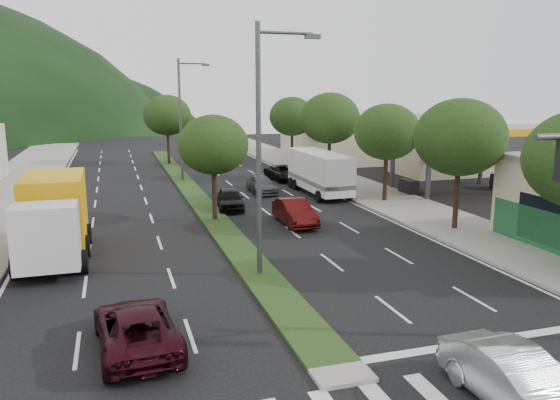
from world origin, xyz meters
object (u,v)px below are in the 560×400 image
object	(u,v)px
car_queue_d	(283,173)
tree_med_near	(213,145)
streetlight_near	(264,139)
sedan_silver	(516,381)
tree_r_e	(292,116)
streetlight_mid	(183,114)
suv_maroon	(136,327)
tree_med_far	(167,115)
car_queue_c	(295,212)
tree_r_b	(460,137)
box_truck	(54,220)
tree_r_c	(387,132)
car_queue_b	(262,185)
tree_r_d	(330,118)
motorhome	(319,172)
car_queue_a	(230,199)

from	to	relation	value
car_queue_d	tree_med_near	bearing A→B (deg)	-128.45
streetlight_near	sedan_silver	distance (m)	12.43
tree_r_e	sedan_silver	bearing A→B (deg)	-101.39
streetlight_mid	suv_maroon	size ratio (longest dim) A/B	2.11
tree_med_far	car_queue_c	bearing A→B (deg)	-81.58
tree_med_far	tree_r_e	bearing A→B (deg)	-18.43
sedan_silver	car_queue_c	distance (m)	18.88
tree_r_b	box_truck	size ratio (longest dim) A/B	0.94
tree_r_c	car_queue_c	bearing A→B (deg)	-152.16
car_queue_b	tree_med_far	bearing A→B (deg)	106.30
suv_maroon	box_truck	bearing A→B (deg)	-78.16
box_truck	tree_r_d	bearing A→B (deg)	-140.31
car_queue_d	streetlight_near	bearing A→B (deg)	-115.21
tree_r_c	tree_med_near	xyz separation A→B (m)	(-12.00, -2.00, -0.32)
streetlight_mid	car_queue_c	bearing A→B (deg)	-76.99
box_truck	motorhome	world-z (taller)	box_truck
sedan_silver	car_queue_d	world-z (taller)	sedan_silver
motorhome	tree_r_c	bearing A→B (deg)	-52.95
car_queue_b	tree_r_e	bearing A→B (deg)	64.53
tree_med_near	car_queue_d	size ratio (longest dim) A/B	1.34
tree_r_d	streetlight_near	size ratio (longest dim) A/B	0.72
tree_med_near	tree_med_far	distance (m)	26.01
tree_r_b	car_queue_c	world-z (taller)	tree_r_b
tree_r_e	box_truck	xyz separation A→B (m)	(-20.17, -26.81, -3.17)
suv_maroon	box_truck	world-z (taller)	box_truck
tree_med_far	car_queue_c	size ratio (longest dim) A/B	1.61
streetlight_near	streetlight_mid	size ratio (longest dim) A/B	1.00
tree_r_d	streetlight_mid	bearing A→B (deg)	165.73
tree_r_c	suv_maroon	distance (m)	24.59
tree_r_d	car_queue_d	world-z (taller)	tree_r_d
box_truck	motorhome	size ratio (longest dim) A/B	0.93
box_truck	streetlight_mid	bearing A→B (deg)	-113.04
streetlight_mid	tree_r_c	bearing A→B (deg)	-47.78
car_queue_d	car_queue_a	bearing A→B (deg)	-129.75
tree_med_near	tree_r_c	bearing A→B (deg)	9.46
tree_r_d	car_queue_d	distance (m)	6.00
streetlight_near	suv_maroon	bearing A→B (deg)	-135.72
tree_r_d	car_queue_a	world-z (taller)	tree_r_d
car_queue_a	motorhome	world-z (taller)	motorhome
streetlight_near	sedan_silver	size ratio (longest dim) A/B	2.32
tree_r_c	streetlight_near	bearing A→B (deg)	-134.51
car_queue_a	suv_maroon	bearing A→B (deg)	-103.04
tree_r_e	car_queue_b	distance (m)	16.37
suv_maroon	box_truck	size ratio (longest dim) A/B	0.64
tree_r_d	motorhome	xyz separation A→B (m)	(-3.14, -5.82, -3.56)
car_queue_b	box_truck	size ratio (longest dim) A/B	0.55
car_queue_c	motorhome	size ratio (longest dim) A/B	0.54
streetlight_near	car_queue_b	bearing A→B (deg)	75.12
tree_r_e	car_queue_d	world-z (taller)	tree_r_e
tree_med_far	streetlight_mid	distance (m)	11.02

